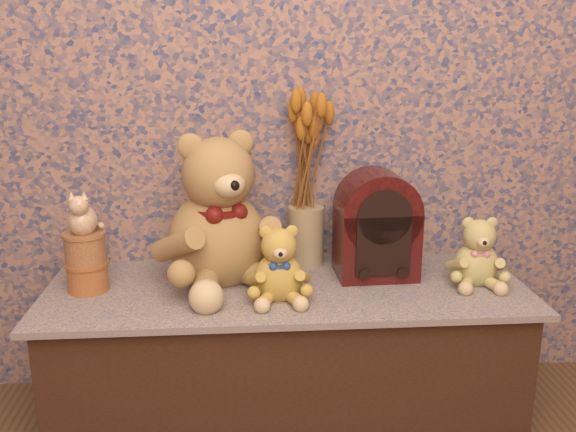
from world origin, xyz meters
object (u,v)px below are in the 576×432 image
teddy_medium (279,259)px  biscuit_tin_lower (88,277)px  teddy_large (216,202)px  teddy_small (477,248)px  cathedral_radio (377,224)px  ceramic_vase (306,236)px  cat_figurine (82,211)px

teddy_medium → biscuit_tin_lower: size_ratio=1.98×
teddy_large → teddy_small: size_ratio=2.20×
biscuit_tin_lower → teddy_small: bearing=-1.3°
teddy_large → cathedral_radio: teddy_large is taller
ceramic_vase → cat_figurine: 0.72m
cat_figurine → teddy_medium: bearing=-12.2°
cathedral_radio → teddy_small: bearing=-19.0°
biscuit_tin_lower → ceramic_vase: bearing=15.0°
teddy_large → cathedral_radio: (0.50, 0.00, -0.08)m
teddy_small → cat_figurine: 1.20m
teddy_small → biscuit_tin_lower: (-1.20, 0.03, -0.07)m
teddy_small → teddy_medium: bearing=-167.9°
teddy_small → ceramic_vase: (-0.51, 0.21, -0.02)m
ceramic_vase → teddy_small: bearing=-22.3°
teddy_medium → cat_figurine: cat_figurine is taller
cathedral_radio → ceramic_vase: (-0.21, 0.12, -0.07)m
teddy_medium → cat_figurine: bearing=169.4°
teddy_small → biscuit_tin_lower: size_ratio=1.91×
teddy_large → teddy_small: bearing=-28.9°
teddy_large → teddy_small: 0.82m
biscuit_tin_lower → cat_figurine: bearing=0.0°
biscuit_tin_lower → teddy_medium: bearing=-9.6°
teddy_medium → ceramic_vase: (0.11, 0.28, -0.02)m
teddy_medium → biscuit_tin_lower: bearing=169.4°
cathedral_radio → biscuit_tin_lower: cathedral_radio is taller
ceramic_vase → biscuit_tin_lower: size_ratio=1.65×
teddy_large → ceramic_vase: bearing=0.1°
teddy_small → ceramic_vase: teddy_small is taller
teddy_medium → ceramic_vase: bearing=67.8°
teddy_small → cathedral_radio: cathedral_radio is taller
teddy_medium → cathedral_radio: cathedral_radio is taller
teddy_small → ceramic_vase: bearing=163.4°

